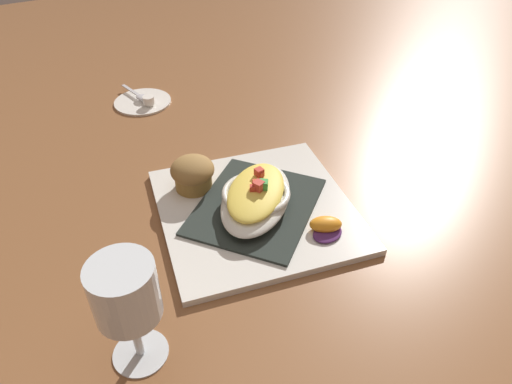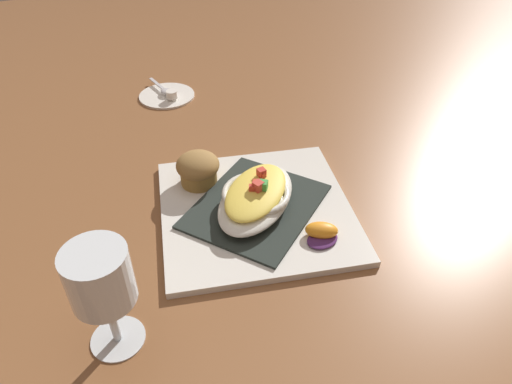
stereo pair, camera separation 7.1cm
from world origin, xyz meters
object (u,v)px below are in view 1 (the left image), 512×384
(square_plate, at_px, (256,210))
(orange_garnish, at_px, (326,227))
(creamer_cup_0, at_px, (149,100))
(gratin_dish, at_px, (256,195))
(stemmed_glass, at_px, (126,297))
(creamer_saucer, at_px, (143,101))
(spoon, at_px, (140,96))
(muffin, at_px, (193,173))

(square_plate, relative_size, orange_garnish, 4.99)
(orange_garnish, height_order, creamer_cup_0, orange_garnish)
(gratin_dish, bearing_deg, stemmed_glass, -146.29)
(creamer_saucer, xyz_separation_m, creamer_cup_0, (0.01, -0.03, 0.01))
(stemmed_glass, bearing_deg, gratin_dish, 33.71)
(spoon, xyz_separation_m, creamer_cup_0, (0.01, -0.03, 0.00))
(creamer_saucer, height_order, spoon, spoon)
(orange_garnish, bearing_deg, creamer_saucer, 101.97)
(square_plate, height_order, creamer_saucer, square_plate)
(muffin, relative_size, creamer_saucer, 0.58)
(stemmed_glass, relative_size, spoon, 1.52)
(orange_garnish, distance_m, creamer_saucer, 0.54)
(stemmed_glass, height_order, spoon, stemmed_glass)
(orange_garnish, bearing_deg, muffin, 124.78)
(square_plate, height_order, creamer_cup_0, creamer_cup_0)
(muffin, relative_size, orange_garnish, 1.21)
(muffin, bearing_deg, creamer_saucer, 86.92)
(muffin, height_order, creamer_cup_0, muffin)
(square_plate, relative_size, creamer_saucer, 2.40)
(square_plate, bearing_deg, muffin, 125.35)
(gratin_dish, distance_m, muffin, 0.11)
(gratin_dish, xyz_separation_m, spoon, (-0.05, 0.44, -0.02))
(creamer_cup_0, bearing_deg, spoon, 104.57)
(creamer_cup_0, bearing_deg, square_plate, -84.33)
(square_plate, height_order, muffin, muffin)
(muffin, xyz_separation_m, spoon, (0.02, 0.35, -0.03))
(stemmed_glass, bearing_deg, square_plate, 33.72)
(spoon, height_order, creamer_cup_0, creamer_cup_0)
(square_plate, xyz_separation_m, creamer_saucer, (-0.05, 0.43, -0.00))
(gratin_dish, height_order, muffin, same)
(creamer_cup_0, bearing_deg, orange_garnish, -78.17)
(stemmed_glass, height_order, creamer_cup_0, stemmed_glass)
(orange_garnish, relative_size, creamer_cup_0, 2.43)
(gratin_dish, xyz_separation_m, creamer_cup_0, (-0.04, 0.41, -0.02))
(spoon, bearing_deg, orange_garnish, -78.00)
(gratin_dish, bearing_deg, creamer_cup_0, 95.68)
(creamer_saucer, relative_size, spoon, 1.27)
(gratin_dish, bearing_deg, muffin, 125.38)
(creamer_saucer, bearing_deg, square_plate, -83.78)
(spoon, bearing_deg, stemmed_glass, -107.18)
(muffin, distance_m, orange_garnish, 0.23)
(stemmed_glass, bearing_deg, muffin, 55.91)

